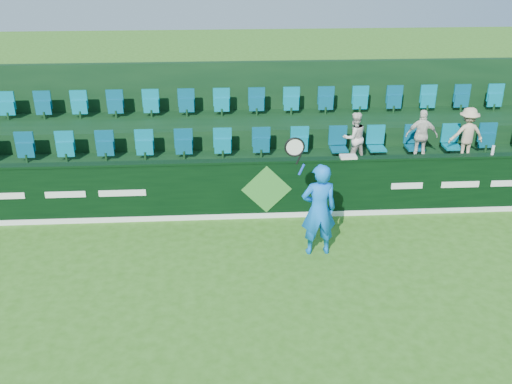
{
  "coord_description": "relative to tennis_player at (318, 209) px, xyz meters",
  "views": [
    {
      "loc": [
        -0.91,
        -7.31,
        5.85
      ],
      "look_at": [
        -0.3,
        2.8,
        1.15
      ],
      "focal_mm": 40.0,
      "sensor_mm": 36.0,
      "label": 1
    }
  ],
  "objects": [
    {
      "name": "stand_tier_back",
      "position": [
        -0.88,
        4.63,
        -0.3
      ],
      "size": [
        16.0,
        1.8,
        1.3
      ],
      "primitive_type": "cube",
      "color": "black",
      "rests_on": "ground"
    },
    {
      "name": "sponsor_hoarding",
      "position": [
        -0.88,
        1.63,
        -0.28
      ],
      "size": [
        16.0,
        0.25,
        1.35
      ],
      "color": "black",
      "rests_on": "ground"
    },
    {
      "name": "seat_row_back",
      "position": [
        -0.88,
        4.93,
        0.65
      ],
      "size": [
        13.5,
        0.5,
        0.6
      ],
      "primitive_type": "cube",
      "color": "#04758B",
      "rests_on": "stand_tier_back"
    },
    {
      "name": "drinks_bottle",
      "position": [
        4.08,
        1.63,
        0.5
      ],
      "size": [
        0.07,
        0.07,
        0.21
      ],
      "primitive_type": "cylinder",
      "color": "silver",
      "rests_on": "sponsor_hoarding"
    },
    {
      "name": "spectator_middle",
      "position": [
        2.87,
        2.75,
        0.47
      ],
      "size": [
        0.77,
        0.43,
        1.25
      ],
      "primitive_type": "imported",
      "rotation": [
        0.0,
        0.0,
        2.97
      ],
      "color": "silver",
      "rests_on": "stand_tier_front"
    },
    {
      "name": "tennis_player",
      "position": [
        0.0,
        0.0,
        0.0
      ],
      "size": [
        1.12,
        0.5,
        2.52
      ],
      "color": "blue",
      "rests_on": "ground"
    },
    {
      "name": "ground",
      "position": [
        -0.88,
        -2.37,
        -0.95
      ],
      "size": [
        60.0,
        60.0,
        0.0
      ],
      "primitive_type": "plane",
      "color": "#316417",
      "rests_on": "ground"
    },
    {
      "name": "stand_tier_front",
      "position": [
        -0.88,
        2.73,
        -0.55
      ],
      "size": [
        16.0,
        2.0,
        0.8
      ],
      "primitive_type": "cube",
      "color": "black",
      "rests_on": "ground"
    },
    {
      "name": "towel",
      "position": [
        0.89,
        1.63,
        0.42
      ],
      "size": [
        0.35,
        0.23,
        0.05
      ],
      "primitive_type": "cube",
      "color": "silver",
      "rests_on": "sponsor_hoarding"
    },
    {
      "name": "spectator_right",
      "position": [
        3.95,
        2.75,
        0.49
      ],
      "size": [
        0.84,
        0.5,
        1.28
      ],
      "primitive_type": "imported",
      "rotation": [
        0.0,
        0.0,
        3.17
      ],
      "color": "#C7B28C",
      "rests_on": "stand_tier_front"
    },
    {
      "name": "seat_row_front",
      "position": [
        -0.88,
        3.13,
        0.15
      ],
      "size": [
        13.5,
        0.5,
        0.6
      ],
      "primitive_type": "cube",
      "color": "#04758B",
      "rests_on": "stand_tier_front"
    },
    {
      "name": "stand_rear",
      "position": [
        -0.88,
        5.08,
        0.26
      ],
      "size": [
        16.0,
        4.1,
        2.6
      ],
      "color": "black",
      "rests_on": "ground"
    },
    {
      "name": "spectator_left",
      "position": [
        1.26,
        2.75,
        0.46
      ],
      "size": [
        0.7,
        0.61,
        1.22
      ],
      "primitive_type": "imported",
      "rotation": [
        0.0,
        0.0,
        3.44
      ],
      "color": "silver",
      "rests_on": "stand_tier_front"
    }
  ]
}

